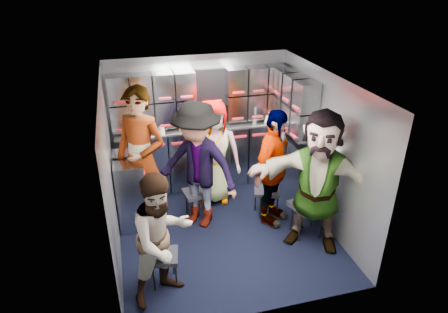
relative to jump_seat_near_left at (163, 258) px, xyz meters
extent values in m
plane|color=black|center=(0.92, 0.79, -0.35)|extent=(3.00, 3.00, 0.00)
cube|color=#949AA2|center=(0.92, 2.29, 0.70)|extent=(2.80, 0.04, 2.10)
cube|color=#949AA2|center=(-0.48, 0.79, 0.70)|extent=(0.04, 3.00, 2.10)
cube|color=#949AA2|center=(2.32, 0.79, 0.70)|extent=(0.04, 3.00, 2.10)
cube|color=silver|center=(0.92, 0.79, 1.75)|extent=(2.80, 3.00, 0.02)
cube|color=#999FA9|center=(0.92, 2.08, 0.14)|extent=(2.68, 0.38, 0.99)
cube|color=#999FA9|center=(-0.27, 1.35, 0.14)|extent=(0.38, 0.76, 0.99)
cube|color=silver|center=(0.92, 2.08, 0.66)|extent=(2.68, 0.42, 0.03)
cube|color=#999FA9|center=(0.92, 2.14, 1.14)|extent=(2.68, 0.28, 0.82)
cube|color=#999FA9|center=(2.17, 1.49, 1.14)|extent=(0.28, 1.00, 0.82)
cube|color=#999FA9|center=(2.17, 1.39, 0.15)|extent=(0.28, 1.20, 1.00)
cube|color=maroon|center=(0.92, 1.88, 0.53)|extent=(2.60, 0.02, 0.03)
cube|color=black|center=(0.00, 0.00, 0.02)|extent=(0.39, 0.37, 0.05)
cylinder|color=black|center=(-0.12, -0.11, -0.18)|extent=(0.02, 0.02, 0.36)
cylinder|color=black|center=(0.12, -0.11, -0.18)|extent=(0.02, 0.02, 0.36)
cylinder|color=black|center=(-0.12, 0.11, -0.18)|extent=(0.02, 0.02, 0.36)
cylinder|color=black|center=(0.12, 0.11, -0.18)|extent=(0.02, 0.02, 0.36)
cube|color=black|center=(0.63, 1.23, 0.02)|extent=(0.38, 0.37, 0.05)
cylinder|color=black|center=(0.50, 1.12, -0.17)|extent=(0.02, 0.02, 0.36)
cylinder|color=black|center=(0.75, 1.12, -0.17)|extent=(0.02, 0.02, 0.36)
cylinder|color=black|center=(0.50, 1.34, -0.17)|extent=(0.02, 0.02, 0.36)
cylinder|color=black|center=(0.75, 1.34, -0.17)|extent=(0.02, 0.02, 0.36)
cube|color=black|center=(0.99, 1.79, 0.04)|extent=(0.46, 0.45, 0.06)
cylinder|color=black|center=(0.86, 1.67, -0.16)|extent=(0.02, 0.02, 0.38)
cylinder|color=black|center=(1.12, 1.67, -0.16)|extent=(0.02, 0.02, 0.38)
cylinder|color=black|center=(0.86, 1.90, -0.16)|extent=(0.02, 0.02, 0.38)
cylinder|color=black|center=(1.12, 1.90, -0.16)|extent=(0.02, 0.02, 0.38)
cube|color=black|center=(1.62, 1.01, 0.04)|extent=(0.44, 0.43, 0.06)
cylinder|color=black|center=(1.49, 0.90, -0.17)|extent=(0.02, 0.02, 0.37)
cylinder|color=black|center=(1.75, 0.90, -0.17)|extent=(0.02, 0.02, 0.37)
cylinder|color=black|center=(1.49, 1.13, -0.17)|extent=(0.02, 0.02, 0.37)
cylinder|color=black|center=(1.75, 1.13, -0.17)|extent=(0.02, 0.02, 0.37)
cube|color=black|center=(1.97, 0.42, 0.10)|extent=(0.51, 0.49, 0.07)
cylinder|color=black|center=(1.82, 0.28, -0.14)|extent=(0.03, 0.03, 0.44)
cylinder|color=black|center=(2.12, 0.28, -0.14)|extent=(0.03, 0.03, 0.44)
cylinder|color=black|center=(1.82, 0.55, -0.14)|extent=(0.03, 0.03, 0.44)
cylinder|color=black|center=(2.12, 0.55, -0.14)|extent=(0.03, 0.03, 0.44)
imported|color=black|center=(-0.08, 1.27, 0.63)|extent=(0.86, 0.81, 1.98)
imported|color=black|center=(0.00, -0.18, 0.40)|extent=(0.91, 0.84, 1.51)
imported|color=black|center=(0.63, 1.05, 0.54)|extent=(1.32, 1.26, 1.80)
imported|color=black|center=(0.99, 1.61, 0.44)|extent=(0.87, 0.66, 1.59)
imported|color=black|center=(1.62, 0.83, 0.48)|extent=(0.98, 0.98, 1.67)
imported|color=black|center=(1.97, 0.24, 0.57)|extent=(1.72, 1.43, 1.85)
cylinder|color=white|center=(0.81, 2.03, 0.79)|extent=(0.07, 0.07, 0.23)
cylinder|color=white|center=(0.58, 2.03, 0.81)|extent=(0.06, 0.06, 0.28)
cylinder|color=white|center=(1.76, 2.03, 0.81)|extent=(0.07, 0.07, 0.27)
cylinder|color=beige|center=(0.28, 2.02, 0.73)|extent=(0.09, 0.09, 0.10)
cylinder|color=beige|center=(1.97, 2.02, 0.73)|extent=(0.08, 0.08, 0.11)
camera|label=1|loc=(-0.24, -3.57, 3.02)|focal=32.00mm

